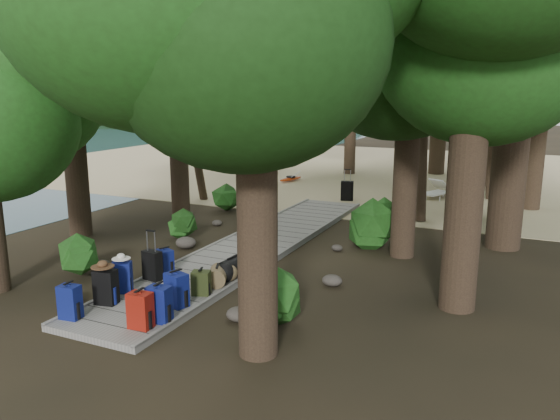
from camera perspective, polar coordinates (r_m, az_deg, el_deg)
The scene contains 50 objects.
ground at distance 13.43m, azimuth -4.54°, elevation -5.10°, with size 120.00×120.00×0.00m, color black.
sand_beach at distance 28.15m, azimuth 11.66°, elevation 3.97°, with size 40.00×22.00×0.02m, color tan.
water_bay at distance 52.83m, azimuth -21.91°, elevation 7.19°, with size 50.00×60.00×0.02m, color #25464E.
distant_hill at distance 75.23m, azimuth -13.34°, elevation 9.05°, with size 32.00×16.00×12.00m, color black.
boardwalk at distance 14.25m, azimuth -2.57°, elevation -3.78°, with size 2.00×12.00×0.12m, color gray.
backpack_left_a at distance 10.30m, azimuth -21.12°, elevation -8.78°, with size 0.36×0.25×0.67m, color navy, non-canonical shape.
backpack_left_b at distance 10.75m, azimuth -17.75°, elevation -7.48°, with size 0.40×0.28×0.73m, color black, non-canonical shape.
backpack_left_c at distance 11.25m, azimuth -16.18°, elevation -6.60°, with size 0.37×0.26×0.68m, color navy, non-canonical shape.
backpack_left_d at distance 12.25m, azimuth -11.96°, elevation -5.09°, with size 0.37×0.27×0.57m, color navy, non-canonical shape.
backpack_right_a at distance 9.55m, azimuth -14.40°, elevation -9.95°, with size 0.38×0.27×0.69m, color maroon, non-canonical shape.
backpack_right_b at distance 9.72m, azimuth -12.51°, elevation -9.39°, with size 0.39×0.27×0.70m, color navy, non-canonical shape.
backpack_right_c at distance 10.33m, azimuth -10.76°, elevation -8.00°, with size 0.41×0.29×0.70m, color navy, non-canonical shape.
backpack_right_d at distance 10.83m, azimuth -8.24°, elevation -7.41°, with size 0.35×0.25×0.53m, color #2D3615, non-canonical shape.
duffel_right_khaki at distance 11.34m, azimuth -6.55°, elevation -6.83°, with size 0.38×0.57×0.38m, color brown, non-canonical shape.
duffel_right_black at distance 11.73m, azimuth -5.01°, elevation -6.02°, with size 0.43×0.68×0.43m, color black, non-canonical shape.
suitcase_on_boardwalk at distance 11.83m, azimuth -13.20°, elevation -5.65°, with size 0.40×0.22×0.62m, color black, non-canonical shape.
lone_suitcase_on_sand at distance 20.38m, azimuth 7.03°, elevation 2.01°, with size 0.45×0.26×0.71m, color black, non-canonical shape.
hat_brown at distance 10.60m, azimuth -18.06°, elevation -5.34°, with size 0.43×0.43×0.13m, color #51351E, non-canonical shape.
hat_white at distance 11.14m, azimuth -16.29°, elevation -4.63°, with size 0.36×0.36×0.12m, color silver, non-canonical shape.
kayak at distance 24.49m, azimuth 1.14°, elevation 3.37°, with size 0.66×3.03×0.30m, color #A0300D.
sun_lounger at distance 21.52m, azimuth 15.96°, elevation 2.06°, with size 0.63×1.94×0.63m, color silver, non-canonical shape.
tree_right_a at distance 7.87m, azimuth -2.54°, elevation 14.87°, with size 5.25×5.25×8.75m, color black, non-canonical shape.
tree_right_b at distance 10.28m, azimuth 19.78°, elevation 15.93°, with size 5.36×5.36×9.58m, color black, non-canonical shape.
tree_right_c at distance 13.36m, azimuth 13.46°, elevation 12.91°, with size 4.88×4.88×8.45m, color black, non-canonical shape.
tree_right_e at distance 18.20m, azimuth 19.65°, elevation 13.21°, with size 5.00×5.00×9.01m, color black, non-canonical shape.
tree_right_f at distance 20.39m, azimuth 25.80°, elevation 13.11°, with size 5.26×5.26×9.40m, color black, non-canonical shape.
tree_left_b at distance 16.06m, azimuth -21.24°, elevation 13.10°, with size 4.94×4.94×8.90m, color black, non-canonical shape.
tree_left_c at distance 17.51m, azimuth -10.81°, elevation 12.73°, with size 4.82×4.82×8.38m, color black, non-canonical shape.
tree_back_a at distance 26.77m, azimuth 7.47°, elevation 12.10°, with size 4.53×4.53×7.85m, color black, non-canonical shape.
tree_back_b at distance 27.64m, azimuth 16.67°, elevation 14.92°, with size 6.13×6.13×10.94m, color black, non-canonical shape.
tree_back_c at distance 26.35m, azimuth 23.18°, elevation 11.80°, with size 4.65×4.65×8.38m, color black, non-canonical shape.
tree_back_d at distance 28.08m, azimuth -1.09°, elevation 12.20°, with size 4.70×4.70×7.83m, color black, non-canonical shape.
palm_right_a at distance 17.46m, azimuth 15.78°, elevation 11.74°, with size 4.65×4.65×7.92m, color #1A4312, non-canonical shape.
palm_right_b at distance 21.96m, azimuth 22.05°, elevation 12.77°, with size 4.66×4.66×8.99m, color #1A4312, non-canonical shape.
palm_right_c at distance 23.47m, azimuth 15.02°, elevation 10.92°, with size 4.50×4.50×7.17m, color #1A4312, non-canonical shape.
palm_left_a at distance 20.39m, azimuth -8.89°, elevation 10.14°, with size 4.11×4.11×6.54m, color #1A4312, non-canonical shape.
rock_left_a at distance 11.35m, azimuth -21.09°, elevation -8.59°, with size 0.46×0.41×0.25m, color #4C473F, non-canonical shape.
rock_left_b at distance 13.26m, azimuth -18.08°, elevation -5.43°, with size 0.39×0.35×0.21m, color #4C473F, non-canonical shape.
rock_left_c at distance 14.43m, azimuth -9.81°, elevation -3.37°, with size 0.54×0.49×0.30m, color #4C473F, non-canonical shape.
rock_left_d at distance 16.68m, azimuth -6.59°, elevation -1.35°, with size 0.31×0.28×0.17m, color #4C473F, non-canonical shape.
rock_right_a at distance 9.93m, azimuth -4.35°, elevation -10.81°, with size 0.45×0.41×0.25m, color #4C473F, non-canonical shape.
rock_right_b at distance 11.62m, azimuth 5.47°, elevation -7.33°, with size 0.43×0.39×0.24m, color #4C473F, non-canonical shape.
rock_right_c at distance 14.08m, azimuth 5.98°, elevation -3.95°, with size 0.29×0.26×0.16m, color #4C473F, non-canonical shape.
rock_right_d at distance 16.15m, azimuth 11.44°, elevation -1.80°, with size 0.48×0.43×0.26m, color #4C473F, non-canonical shape.
shrub_left_a at distance 12.71m, azimuth -20.42°, elevation -4.51°, with size 1.12×1.12×1.01m, color #1D4715, non-canonical shape.
shrub_left_b at distance 15.23m, azimuth -9.98°, elevation -1.45°, with size 0.96×0.96×0.86m, color #1D4715, non-canonical shape.
shrub_left_c at distance 18.63m, azimuth -5.85°, elevation 1.35°, with size 1.05×1.05×0.94m, color #1D4715, non-canonical shape.
shrub_right_a at distance 9.69m, azimuth -0.29°, elevation -9.00°, with size 1.10×1.10×0.99m, color #1D4715, non-canonical shape.
shrub_right_b at distance 14.46m, azimuth 10.19°, elevation -1.58°, with size 1.29×1.29×1.16m, color #1D4715, non-canonical shape.
shrub_right_c at distance 17.52m, azimuth 11.02°, elevation -0.01°, with size 0.73×0.73×0.66m, color #1D4715, non-canonical shape.
Camera 1 is at (6.33, -11.13, 4.04)m, focal length 35.00 mm.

